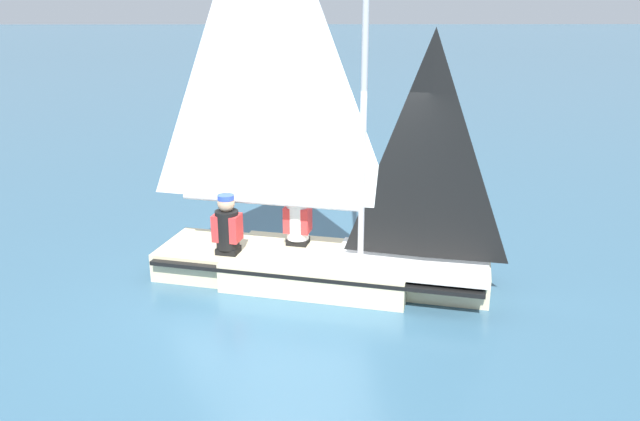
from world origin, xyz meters
TOP-DOWN VIEW (x-y plane):
  - ground_plane at (0.00, 0.00)m, footprint 260.00×260.00m
  - sailboat_main at (0.02, 0.06)m, footprint 2.33×4.44m
  - sailor_helm at (0.39, 0.29)m, footprint 0.37×0.39m
  - sailor_crew at (0.07, 1.20)m, footprint 0.37×0.39m

SIDE VIEW (x-z plane):
  - ground_plane at x=0.00m, z-range 0.00..0.00m
  - sailor_helm at x=0.39m, z-range 0.05..1.21m
  - sailor_crew at x=0.07m, z-range 0.05..1.21m
  - sailboat_main at x=0.02m, z-range -1.82..3.47m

